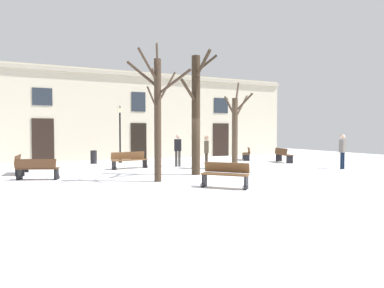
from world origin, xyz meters
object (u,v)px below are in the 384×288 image
(person_near_bench, at_px, (343,150))
(tree_left_of_center, at_px, (235,129))
(bench_by_litter_bin, at_px, (129,160))
(bench_near_lamp, at_px, (247,153))
(bench_near_center_tree, at_px, (21,164))
(streetlamp, at_px, (120,128))
(bench_back_to_back_left, at_px, (283,155))
(tree_right_of_center, at_px, (196,112))
(person_strolling, at_px, (178,149))
(litter_bin, at_px, (94,157))
(bench_back_to_back_right, at_px, (37,169))
(bench_facing_shops, at_px, (225,175))
(tree_near_facade, at_px, (157,112))
(person_crossing_plaza, at_px, (206,150))

(person_near_bench, bearing_deg, tree_left_of_center, 133.66)
(bench_by_litter_bin, bearing_deg, tree_left_of_center, -33.32)
(bench_near_lamp, bearing_deg, bench_near_center_tree, -50.63)
(tree_left_of_center, height_order, streetlamp, tree_left_of_center)
(bench_back_to_back_left, height_order, bench_near_lamp, bench_back_to_back_left)
(tree_right_of_center, relative_size, person_strolling, 3.03)
(bench_near_lamp, bearing_deg, litter_bin, -69.02)
(bench_near_center_tree, bearing_deg, bench_back_to_back_right, -158.45)
(bench_facing_shops, xyz_separation_m, person_near_bench, (8.45, 2.38, 0.54))
(bench_facing_shops, height_order, bench_near_lamp, bench_facing_shops)
(tree_left_of_center, height_order, bench_back_to_back_right, tree_left_of_center)
(tree_near_facade, relative_size, bench_by_litter_bin, 2.63)
(tree_near_facade, xyz_separation_m, person_strolling, (2.97, 4.87, -1.68))
(tree_left_of_center, distance_m, bench_near_lamp, 5.73)
(tree_left_of_center, relative_size, person_strolling, 2.44)
(tree_near_facade, xyz_separation_m, bench_back_to_back_right, (-4.19, 2.52, -2.23))
(tree_right_of_center, relative_size, bench_back_to_back_left, 3.20)
(bench_back_to_back_right, bearing_deg, bench_facing_shops, 161.61)
(bench_back_to_back_right, xyz_separation_m, person_strolling, (7.16, 2.36, 0.54))
(tree_left_of_center, relative_size, tree_right_of_center, 0.81)
(tree_right_of_center, bearing_deg, tree_near_facade, -152.24)
(tree_left_of_center, bearing_deg, bench_by_litter_bin, 154.62)
(bench_near_center_tree, bearing_deg, streetlamp, -49.38)
(bench_back_to_back_left, bearing_deg, person_strolling, 99.49)
(bench_near_lamp, bearing_deg, bench_back_to_back_left, 54.19)
(person_near_bench, bearing_deg, bench_by_litter_bin, 135.33)
(streetlamp, xyz_separation_m, bench_near_lamp, (8.17, -1.76, -1.72))
(person_strolling, bearing_deg, streetlamp, 150.55)
(streetlamp, bearing_deg, bench_near_lamp, -12.12)
(person_near_bench, bearing_deg, person_strolling, 127.62)
(tree_near_facade, xyz_separation_m, litter_bin, (-0.92, 8.55, -2.27))
(streetlamp, height_order, bench_back_to_back_right, streetlamp)
(bench_near_center_tree, height_order, bench_near_lamp, bench_near_center_tree)
(bench_back_to_back_right, bearing_deg, streetlamp, -107.02)
(tree_near_facade, distance_m, bench_back_to_back_left, 10.98)
(bench_back_to_back_left, height_order, bench_by_litter_bin, bench_back_to_back_left)
(streetlamp, relative_size, bench_by_litter_bin, 1.83)
(litter_bin, relative_size, person_strolling, 0.44)
(person_near_bench, bearing_deg, bench_near_center_tree, 144.14)
(tree_right_of_center, relative_size, bench_near_lamp, 3.19)
(bench_near_lamp, bearing_deg, streetlamp, -70.61)
(litter_bin, bearing_deg, person_near_bench, -38.07)
(bench_near_center_tree, bearing_deg, tree_left_of_center, -95.69)
(tree_near_facade, relative_size, litter_bin, 6.42)
(tree_right_of_center, xyz_separation_m, bench_facing_shops, (-0.67, -3.59, -2.36))
(bench_facing_shops, bearing_deg, person_crossing_plaza, 115.92)
(bench_near_center_tree, distance_m, person_crossing_plaza, 8.78)
(bench_back_to_back_right, relative_size, bench_near_center_tree, 1.03)
(tree_left_of_center, distance_m, person_crossing_plaza, 1.87)
(litter_bin, bearing_deg, bench_back_to_back_right, -118.41)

